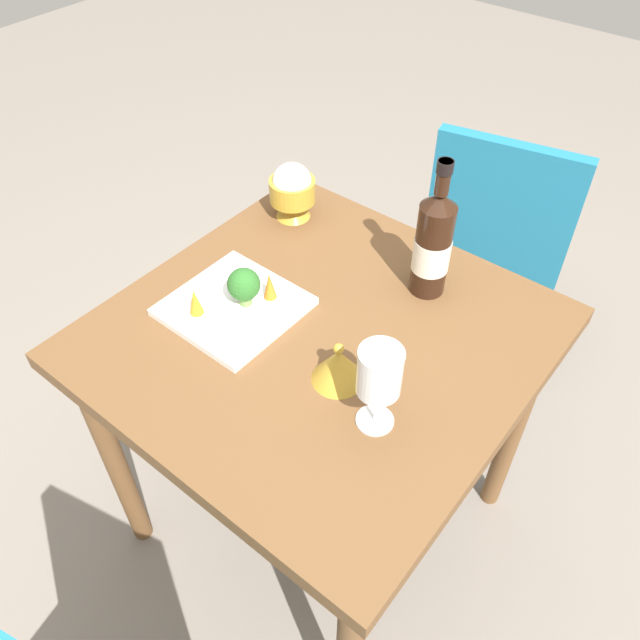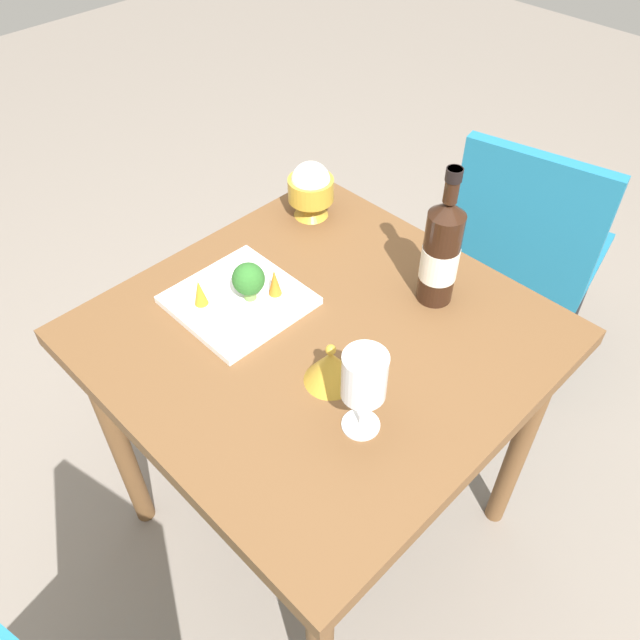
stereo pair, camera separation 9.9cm
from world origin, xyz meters
The scene contains 11 objects.
ground_plane centered at (0.00, 0.00, 0.00)m, with size 8.00×8.00×0.00m, color gray.
dining_table centered at (0.00, 0.00, 0.65)m, with size 0.82×0.82×0.74m.
chair_by_wall centered at (0.82, -0.02, 0.53)m, with size 0.48×0.48×0.85m.
wine_bottle centered at (0.24, -0.10, 0.87)m, with size 0.08×0.08×0.31m.
wine_glass centered at (-0.11, -0.21, 0.87)m, with size 0.08×0.08×0.18m.
rice_bowl centered at (0.27, 0.30, 0.82)m, with size 0.11×0.11×0.14m.
rice_bowl_lid centered at (-0.08, -0.10, 0.78)m, with size 0.10×0.10×0.09m.
serving_plate centered at (-0.06, 0.18, 0.75)m, with size 0.25×0.25×0.02m.
broccoli_floret centered at (-0.05, 0.16, 0.81)m, with size 0.07×0.07×0.09m.
carrot_garnish_left centered at (-0.13, 0.22, 0.79)m, with size 0.03×0.03×0.06m.
carrot_garnish_right centered at (0.00, 0.13, 0.79)m, with size 0.03×0.03×0.06m.
Camera 2 is at (-0.63, -0.63, 1.66)m, focal length 35.76 mm.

